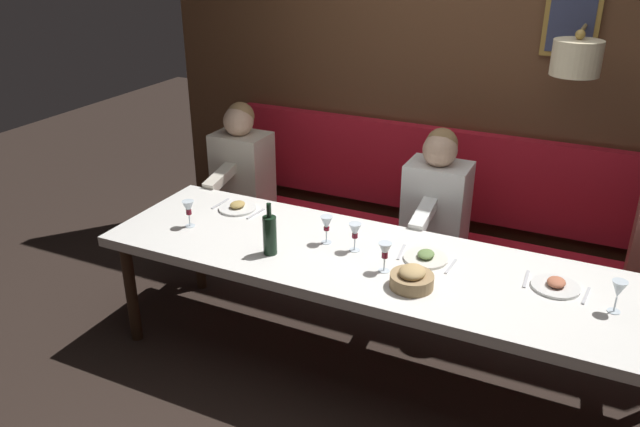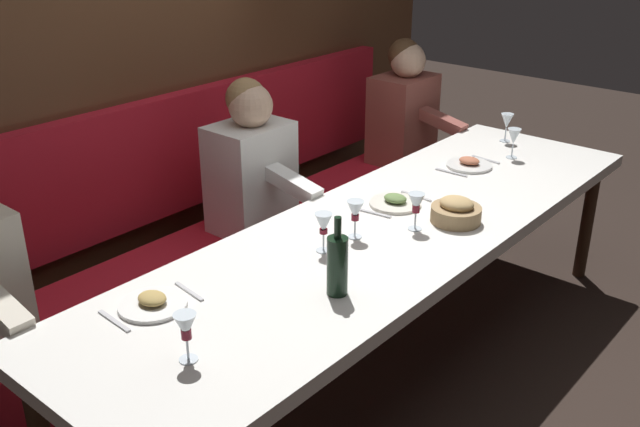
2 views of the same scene
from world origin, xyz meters
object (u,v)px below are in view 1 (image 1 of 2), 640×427
(diner_near, at_px, (437,193))
(wine_glass_3, at_px, (326,224))
(wine_glass_0, at_px, (618,290))
(dining_table, at_px, (381,269))
(diner_middle, at_px, (241,159))
(bread_bowl, at_px, (412,279))
(wine_bottle, at_px, (270,234))
(wine_glass_5, at_px, (385,251))
(wine_glass_2, at_px, (355,232))
(wine_glass_1, at_px, (188,209))

(diner_near, relative_size, wine_glass_3, 4.82)
(diner_near, height_order, wine_glass_0, diner_near)
(dining_table, distance_m, diner_near, 0.89)
(diner_near, bearing_deg, diner_middle, 90.00)
(diner_middle, bearing_deg, diner_near, -90.00)
(wine_glass_0, bearing_deg, wine_glass_3, 87.61)
(diner_near, relative_size, bread_bowl, 3.60)
(dining_table, distance_m, wine_glass_3, 0.40)
(wine_bottle, bearing_deg, dining_table, -71.88)
(diner_middle, relative_size, wine_glass_5, 4.82)
(diner_middle, relative_size, wine_glass_3, 4.82)
(diner_middle, height_order, wine_glass_0, diner_middle)
(wine_glass_0, xyz_separation_m, wine_glass_2, (0.05, 1.33, -0.00))
(diner_near, xyz_separation_m, bread_bowl, (-1.08, -0.18, -0.03))
(diner_near, bearing_deg, dining_table, 176.90)
(wine_glass_0, bearing_deg, wine_glass_5, 95.29)
(wine_glass_1, bearing_deg, diner_middle, 14.16)
(wine_glass_3, xyz_separation_m, bread_bowl, (-0.26, -0.59, -0.07))
(diner_middle, xyz_separation_m, wine_glass_1, (-0.98, -0.25, 0.04))
(wine_glass_3, relative_size, wine_bottle, 0.55)
(diner_near, distance_m, wine_glass_3, 0.92)
(wine_glass_5, height_order, wine_bottle, wine_bottle)
(diner_middle, height_order, wine_bottle, diner_middle)
(wine_glass_2, bearing_deg, diner_near, -15.02)
(dining_table, height_order, diner_middle, diner_middle)
(diner_near, xyz_separation_m, wine_glass_3, (-0.82, 0.41, 0.04))
(wine_glass_1, height_order, bread_bowl, wine_glass_1)
(diner_middle, height_order, wine_glass_2, diner_middle)
(dining_table, distance_m, wine_glass_1, 1.21)
(wine_glass_2, bearing_deg, wine_glass_5, -122.69)
(diner_near, bearing_deg, wine_glass_1, 128.31)
(wine_glass_0, xyz_separation_m, wine_bottle, (-0.19, 1.74, -0.00))
(wine_glass_2, bearing_deg, wine_glass_1, 97.89)
(wine_glass_2, height_order, wine_glass_5, same)
(wine_glass_3, distance_m, bread_bowl, 0.65)
(wine_glass_5, relative_size, bread_bowl, 0.75)
(diner_middle, height_order, wine_glass_3, diner_middle)
(wine_glass_0, xyz_separation_m, wine_glass_3, (0.06, 1.52, -0.00))
(wine_glass_0, height_order, bread_bowl, wine_glass_0)
(wine_glass_3, xyz_separation_m, wine_glass_5, (-0.17, -0.41, -0.00))
(dining_table, xyz_separation_m, wine_glass_1, (-0.10, 1.19, 0.17))
(wine_glass_0, distance_m, wine_glass_2, 1.34)
(dining_table, xyz_separation_m, wine_glass_0, (-0.00, -1.16, 0.17))
(wine_glass_3, relative_size, wine_glass_5, 1.00)
(diner_near, height_order, wine_glass_5, diner_near)
(diner_middle, height_order, bread_bowl, diner_middle)
(wine_glass_2, distance_m, bread_bowl, 0.48)
(diner_near, height_order, wine_glass_1, diner_near)
(wine_glass_2, distance_m, wine_glass_3, 0.18)
(diner_middle, distance_m, wine_glass_1, 1.01)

